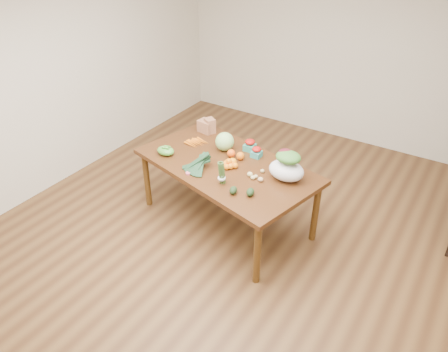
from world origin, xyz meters
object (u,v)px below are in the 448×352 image
Objects in this scene: asparagus_bundle at (222,173)px; salad_bag at (287,167)px; cabbage at (225,142)px; mandarin_cluster at (229,163)px; kale_bunch at (195,164)px; paper_bag at (206,125)px; dining_table at (226,193)px.

salad_bag is at bearing 53.82° from asparagus_bundle.
salad_bag is (0.83, -0.18, 0.04)m from cabbage.
kale_bunch is at bearing -135.12° from mandarin_cluster.
asparagus_bundle is (0.77, -0.85, 0.04)m from paper_bag.
mandarin_cluster is at bearing -169.88° from salad_bag.
dining_table is at bearing 128.87° from asparagus_bundle.
salad_bag is at bearing -19.07° from paper_bag.
paper_bag reaches higher than dining_table.
mandarin_cluster is 0.35m from kale_bunch.
cabbage is (-0.18, 0.25, 0.48)m from dining_table.
cabbage is 0.68m from asparagus_bundle.
kale_bunch is at bearing -62.57° from paper_bag.
cabbage is at bearing -31.31° from paper_bag.
salad_bag is (0.60, 0.11, 0.09)m from mandarin_cluster.
paper_bag is at bearing 148.69° from cabbage.
mandarin_cluster is 0.72× the size of asparagus_bundle.
asparagus_bundle reaches higher than cabbage.
cabbage is 0.52× the size of kale_bunch.
kale_bunch is at bearing -91.69° from cabbage.
kale_bunch is at bearing -157.34° from salad_bag.
dining_table is 5.29× the size of salad_bag.
dining_table is 4.75× the size of kale_bunch.
dining_table is 7.59× the size of asparagus_bundle.
dining_table is 0.57m from cabbage.
salad_bag reaches higher than dining_table.
salad_bag is (0.65, 0.07, 0.51)m from dining_table.
mandarin_cluster is 0.62m from salad_bag.
cabbage is 0.85m from salad_bag.
asparagus_bundle is at bearing 4.10° from kale_bunch.
mandarin_cluster is at bearing 123.44° from asparagus_bundle.
asparagus_bundle reaches higher than kale_bunch.
cabbage is 0.53m from kale_bunch.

